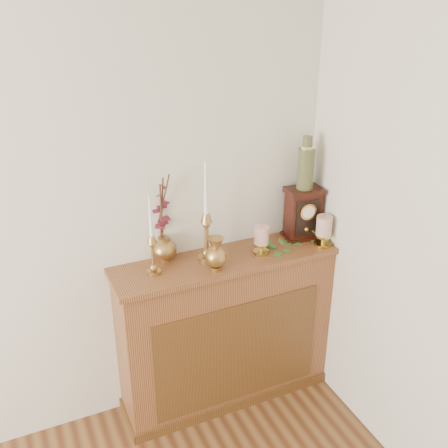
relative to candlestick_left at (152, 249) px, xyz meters
name	(u,v)px	position (x,y,z in m)	size (l,w,h in m)	color
console_shelf	(226,333)	(0.40, 0.01, -0.63)	(1.24, 0.34, 0.93)	brown
candlestick_left	(152,249)	(0.00, 0.00, 0.00)	(0.07, 0.07, 0.43)	#A88443
candlestick_center	(206,230)	(0.29, 0.02, 0.04)	(0.09, 0.09, 0.54)	#A88443
bud_vase	(216,254)	(0.30, -0.09, -0.05)	(0.11, 0.11, 0.18)	#A88443
ginger_jar	(162,219)	(0.10, 0.15, 0.08)	(0.20, 0.21, 0.48)	#A88443
pillar_candle_left	(261,239)	(0.59, -0.03, -0.05)	(0.09, 0.09, 0.17)	gold
pillar_candle_right	(324,229)	(0.94, -0.09, -0.04)	(0.10, 0.10, 0.19)	gold
ivy_garland	(289,244)	(0.77, -0.02, -0.13)	(0.38, 0.19, 0.07)	#336526
mantel_clock	(303,214)	(0.89, 0.05, 0.01)	(0.21, 0.16, 0.30)	black
ceramic_vase	(306,166)	(0.89, 0.05, 0.29)	(0.09, 0.09, 0.29)	#193227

